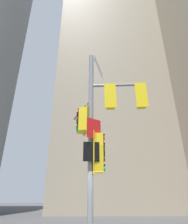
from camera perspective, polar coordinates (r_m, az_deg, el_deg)
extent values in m
cube|color=tan|center=(35.48, 4.47, 12.09)|extent=(15.93, 15.93, 45.11)
cylinder|color=gray|center=(7.56, -0.97, -6.78)|extent=(0.21, 0.21, 7.81)
cylinder|color=gray|center=(8.52, 7.09, 7.94)|extent=(2.34, 0.35, 0.12)
cylinder|color=gray|center=(9.09, -3.62, 0.37)|extent=(0.89, 2.15, 0.12)
cube|color=yellow|center=(8.03, 4.88, 5.00)|extent=(0.48, 0.08, 1.14)
cube|color=yellow|center=(8.20, 4.85, 4.35)|extent=(0.37, 0.37, 1.00)
cylinder|color=#360605|center=(8.54, 4.73, 5.78)|extent=(0.21, 0.08, 0.20)
cube|color=black|center=(8.61, 4.70, 6.45)|extent=(0.23, 0.09, 0.02)
cylinder|color=#3C2C06|center=(8.37, 4.81, 3.70)|extent=(0.21, 0.08, 0.20)
cube|color=black|center=(8.43, 4.78, 4.40)|extent=(0.23, 0.09, 0.02)
cylinder|color=#19C672|center=(8.21, 4.89, 1.54)|extent=(0.21, 0.08, 0.20)
cube|color=black|center=(8.27, 4.86, 2.27)|extent=(0.23, 0.09, 0.02)
cube|color=yellow|center=(8.18, 13.96, 5.09)|extent=(0.48, 0.08, 1.14)
cube|color=yellow|center=(8.35, 13.73, 4.46)|extent=(0.37, 0.37, 1.00)
cylinder|color=red|center=(8.68, 13.29, 5.86)|extent=(0.21, 0.08, 0.20)
cube|color=black|center=(8.75, 13.21, 6.52)|extent=(0.23, 0.09, 0.02)
cylinder|color=#3C2C06|center=(8.52, 13.51, 3.81)|extent=(0.21, 0.08, 0.20)
cube|color=black|center=(8.58, 13.42, 4.51)|extent=(0.23, 0.09, 0.02)
cylinder|color=#06311C|center=(8.37, 13.74, 1.69)|extent=(0.21, 0.08, 0.20)
cube|color=black|center=(8.42, 13.65, 2.41)|extent=(0.23, 0.09, 0.02)
cube|color=yellow|center=(8.92, -2.57, -3.34)|extent=(0.19, 0.46, 1.14)
cube|color=yellow|center=(8.86, -3.72, -3.17)|extent=(0.44, 0.44, 1.00)
cylinder|color=#360605|center=(8.93, -4.86, -0.88)|extent=(0.13, 0.21, 0.20)
cube|color=black|center=(8.97, -4.87, -0.17)|extent=(0.14, 0.23, 0.02)
cylinder|color=#3C2C06|center=(8.80, -4.94, -2.98)|extent=(0.13, 0.21, 0.20)
cube|color=black|center=(8.84, -4.95, -2.25)|extent=(0.14, 0.23, 0.02)
cylinder|color=#19C672|center=(8.68, -5.02, -5.13)|extent=(0.13, 0.21, 0.20)
cube|color=black|center=(8.72, -5.03, -4.38)|extent=(0.14, 0.23, 0.02)
cube|color=black|center=(7.47, -0.21, -11.10)|extent=(0.23, 0.45, 1.14)
cube|color=black|center=(7.56, 1.09, -11.26)|extent=(0.45, 0.45, 1.00)
cylinder|color=red|center=(7.74, 2.37, -8.88)|extent=(0.14, 0.21, 0.20)
cube|color=black|center=(7.77, 2.40, -8.03)|extent=(0.16, 0.23, 0.02)
cylinder|color=#3C2C06|center=(7.65, 2.42, -11.41)|extent=(0.14, 0.21, 0.20)
cube|color=black|center=(7.68, 2.44, -10.54)|extent=(0.16, 0.23, 0.02)
cylinder|color=#06311C|center=(7.58, 2.47, -13.99)|extent=(0.14, 0.21, 0.20)
cube|color=black|center=(7.61, 2.49, -13.10)|extent=(0.16, 0.23, 0.02)
cube|color=yellow|center=(7.82, -1.75, -2.16)|extent=(0.17, 0.47, 1.14)
cube|color=yellow|center=(7.87, -3.08, -2.28)|extent=(0.42, 0.42, 1.00)
cylinder|color=red|center=(8.06, -4.39, -0.09)|extent=(0.12, 0.21, 0.20)
cube|color=black|center=(8.11, -4.40, 0.68)|extent=(0.13, 0.23, 0.02)
cylinder|color=#3C2C06|center=(7.93, -4.47, -2.41)|extent=(0.12, 0.21, 0.20)
cube|color=black|center=(7.97, -4.48, -1.61)|extent=(0.13, 0.23, 0.02)
cylinder|color=#06311C|center=(7.80, -4.55, -4.80)|extent=(0.12, 0.21, 0.20)
cube|color=black|center=(7.85, -4.56, -3.97)|extent=(0.13, 0.23, 0.02)
cube|color=yellow|center=(7.44, -0.10, -10.27)|extent=(0.03, 0.48, 1.14)
cube|color=yellow|center=(7.45, 1.38, -10.28)|extent=(0.34, 0.34, 1.00)
cylinder|color=red|center=(7.56, 2.88, -7.72)|extent=(0.06, 0.20, 0.20)
cube|color=black|center=(7.60, 2.91, -6.85)|extent=(0.07, 0.22, 0.02)
cylinder|color=#3C2C06|center=(7.47, 2.94, -10.29)|extent=(0.06, 0.20, 0.20)
cube|color=black|center=(7.50, 2.96, -9.40)|extent=(0.07, 0.22, 0.02)
cylinder|color=#06311C|center=(7.40, 2.99, -12.92)|extent=(0.06, 0.20, 0.20)
cube|color=black|center=(7.42, 3.02, -12.02)|extent=(0.07, 0.22, 0.02)
cube|color=gold|center=(7.34, -0.10, -13.79)|extent=(0.05, 0.48, 1.14)
cube|color=gold|center=(7.34, 1.43, -13.79)|extent=(0.36, 0.36, 1.00)
cylinder|color=#360605|center=(7.42, 2.97, -11.11)|extent=(0.07, 0.20, 0.20)
cube|color=black|center=(7.45, 3.00, -10.21)|extent=(0.08, 0.22, 0.02)
cylinder|color=#3C2C06|center=(7.35, 3.03, -13.77)|extent=(0.07, 0.20, 0.20)
cube|color=black|center=(7.37, 3.06, -12.85)|extent=(0.08, 0.22, 0.02)
cylinder|color=#19C672|center=(7.29, 3.09, -16.48)|extent=(0.07, 0.20, 0.20)
cube|color=black|center=(7.31, 3.12, -15.54)|extent=(0.08, 0.22, 0.02)
cube|color=white|center=(8.96, 1.37, 13.22)|extent=(0.53, 1.48, 0.28)
cube|color=#19479E|center=(8.96, 1.37, 13.22)|extent=(0.51, 1.44, 0.24)
cube|color=red|center=(7.45, -0.03, -4.98)|extent=(0.56, 0.35, 0.80)
cube|color=white|center=(7.45, -0.03, -4.98)|extent=(0.52, 0.32, 0.76)
cube|color=black|center=(7.17, -0.81, -11.72)|extent=(0.60, 0.06, 0.72)
cube|color=white|center=(7.17, -0.81, -11.72)|extent=(0.56, 0.05, 0.68)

